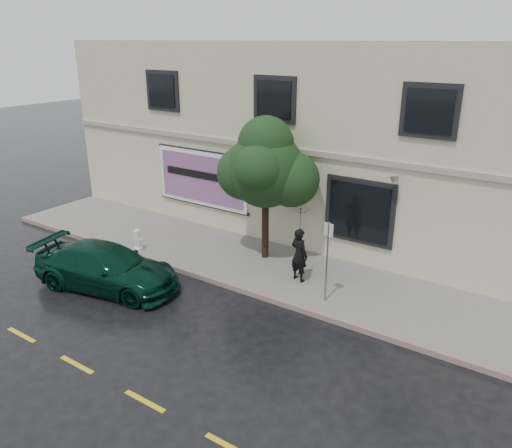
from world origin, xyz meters
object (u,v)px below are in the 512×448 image
Objects in this scene: car at (106,267)px; pedestrian at (299,255)px; fire_hydrant at (138,239)px; street_tree at (266,170)px.

pedestrian is at bearing -66.16° from car.
car is 2.56m from fire_hydrant.
pedestrian is 0.39× the size of street_tree.
street_tree is 5.57× the size of fire_hydrant.
car is 5.72m from street_tree.
pedestrian is at bearing -26.12° from street_tree.
street_tree reaches higher than fire_hydrant.
pedestrian is 2.18× the size of fire_hydrant.
fire_hydrant is at bearing 23.66° from pedestrian.
pedestrian is 5.91m from fire_hydrant.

